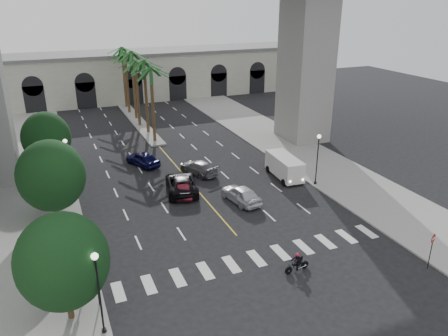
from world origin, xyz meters
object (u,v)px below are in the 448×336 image
(lamp_post_left_far, at_px, (68,160))
(pedestrian_b, at_px, (44,249))
(lamp_post_left_near, at_px, (99,287))
(do_not_enter_sign, at_px, (432,244))
(car_d, at_px, (199,168))
(car_e, at_px, (143,159))
(motorcycle_rider, at_px, (298,263))
(car_b, at_px, (184,189))
(cargo_van, at_px, (285,166))
(lamp_post_right, at_px, (318,155))
(car_c, at_px, (181,184))
(pedestrian_a, at_px, (82,235))
(traffic_signal_near, at_px, (96,272))
(traffic_signal_far, at_px, (88,240))
(car_a, at_px, (241,194))

(lamp_post_left_far, relative_size, pedestrian_b, 2.80)
(lamp_post_left_near, xyz_separation_m, do_not_enter_sign, (21.90, -2.29, -1.21))
(car_d, xyz_separation_m, car_e, (-4.96, 4.73, 0.09))
(car_e, relative_size, do_not_enter_sign, 1.69)
(motorcycle_rider, distance_m, car_b, 15.24)
(lamp_post_left_far, distance_m, cargo_van, 21.59)
(lamp_post_left_near, xyz_separation_m, lamp_post_right, (22.80, 13.00, 0.00))
(car_c, bearing_deg, do_not_enter_sign, 133.65)
(lamp_post_left_far, distance_m, pedestrian_a, 11.27)
(traffic_signal_near, bearing_deg, pedestrian_b, 114.51)
(car_b, height_order, pedestrian_b, pedestrian_b)
(do_not_enter_sign, bearing_deg, car_c, 99.76)
(traffic_signal_near, relative_size, pedestrian_b, 1.91)
(pedestrian_b, height_order, do_not_enter_sign, do_not_enter_sign)
(pedestrian_b, bearing_deg, car_e, 63.52)
(traffic_signal_far, bearing_deg, lamp_post_right, 15.98)
(lamp_post_left_far, bearing_deg, car_b, -27.45)
(car_c, relative_size, cargo_van, 1.09)
(pedestrian_a, bearing_deg, traffic_signal_near, -89.62)
(lamp_post_left_near, distance_m, car_a, 19.07)
(lamp_post_right, height_order, do_not_enter_sign, lamp_post_right)
(traffic_signal_far, bearing_deg, traffic_signal_near, -90.00)
(lamp_post_left_far, height_order, pedestrian_a, lamp_post_left_far)
(lamp_post_left_far, distance_m, car_e, 9.35)
(motorcycle_rider, distance_m, do_not_enter_sign, 9.30)
(car_a, bearing_deg, traffic_signal_near, 25.33)
(lamp_post_right, xyz_separation_m, car_c, (-12.90, 3.76, -2.38))
(lamp_post_left_near, relative_size, car_e, 1.14)
(motorcycle_rider, distance_m, cargo_van, 16.74)
(motorcycle_rider, xyz_separation_m, car_a, (0.96, 11.40, 0.15))
(motorcycle_rider, bearing_deg, lamp_post_right, 44.49)
(car_a, height_order, car_e, car_a)
(lamp_post_left_far, xyz_separation_m, car_e, (8.02, 4.15, -2.43))
(lamp_post_left_near, bearing_deg, traffic_signal_near, 87.71)
(lamp_post_right, distance_m, cargo_van, 3.98)
(cargo_van, bearing_deg, lamp_post_left_far, 170.19)
(traffic_signal_far, bearing_deg, car_e, 66.98)
(lamp_post_left_far, distance_m, do_not_enter_sign, 31.99)
(traffic_signal_near, distance_m, pedestrian_a, 7.59)
(traffic_signal_near, bearing_deg, pedestrian_a, 91.54)
(car_a, relative_size, car_d, 0.96)
(traffic_signal_far, xyz_separation_m, car_a, (14.17, 5.91, -1.71))
(do_not_enter_sign, bearing_deg, cargo_van, 70.71)
(motorcycle_rider, bearing_deg, traffic_signal_near, 166.40)
(car_d, bearing_deg, pedestrian_a, 19.14)
(lamp_post_left_near, distance_m, car_b, 18.86)
(car_a, relative_size, cargo_van, 0.84)
(motorcycle_rider, bearing_deg, car_d, 83.82)
(lamp_post_right, relative_size, car_e, 1.14)
(lamp_post_left_far, bearing_deg, pedestrian_a, -90.52)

